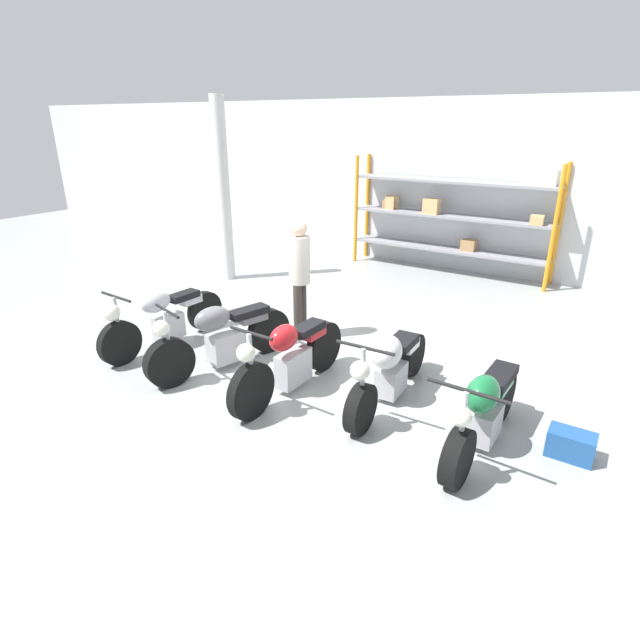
# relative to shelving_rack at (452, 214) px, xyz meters

# --- Properties ---
(ground_plane) EXTENTS (30.00, 30.00, 0.00)m
(ground_plane) POSITION_rel_shelving_rack_xyz_m (0.12, -5.80, -1.27)
(ground_plane) COLOR #9EA3A0
(back_wall) EXTENTS (30.00, 0.08, 3.60)m
(back_wall) POSITION_rel_shelving_rack_xyz_m (0.12, 0.37, 0.53)
(back_wall) COLOR silver
(back_wall) RESTS_ON ground_plane
(shelving_rack) EXTENTS (4.34, 0.63, 2.41)m
(shelving_rack) POSITION_rel_shelving_rack_xyz_m (0.00, 0.00, 0.00)
(shelving_rack) COLOR orange
(shelving_rack) RESTS_ON ground_plane
(support_pillar) EXTENTS (0.28, 0.28, 3.60)m
(support_pillar) POSITION_rel_shelving_rack_xyz_m (-3.76, -2.97, 0.53)
(support_pillar) COLOR silver
(support_pillar) RESTS_ON ground_plane
(motorcycle_silver) EXTENTS (0.63, 2.16, 0.99)m
(motorcycle_silver) POSITION_rel_shelving_rack_xyz_m (-2.21, -6.06, -0.83)
(motorcycle_silver) COLOR black
(motorcycle_silver) RESTS_ON ground_plane
(motorcycle_grey) EXTENTS (0.84, 2.15, 1.02)m
(motorcycle_grey) POSITION_rel_shelving_rack_xyz_m (-1.00, -6.10, -0.84)
(motorcycle_grey) COLOR black
(motorcycle_grey) RESTS_ON ground_plane
(motorcycle_red) EXTENTS (0.59, 2.12, 1.04)m
(motorcycle_red) POSITION_rel_shelving_rack_xyz_m (0.16, -6.14, -0.82)
(motorcycle_red) COLOR black
(motorcycle_red) RESTS_ON ground_plane
(motorcycle_white) EXTENTS (0.65, 2.11, 1.00)m
(motorcycle_white) POSITION_rel_shelving_rack_xyz_m (1.27, -5.68, -0.84)
(motorcycle_white) COLOR black
(motorcycle_white) RESTS_ON ground_plane
(motorcycle_green) EXTENTS (0.74, 1.94, 0.98)m
(motorcycle_green) POSITION_rel_shelving_rack_xyz_m (2.46, -6.00, -0.85)
(motorcycle_green) COLOR black
(motorcycle_green) RESTS_ON ground_plane
(person_browsing) EXTENTS (0.38, 0.38, 1.83)m
(person_browsing) POSITION_rel_shelving_rack_xyz_m (-0.69, -4.70, -0.19)
(person_browsing) COLOR #38332D
(person_browsing) RESTS_ON ground_plane
(toolbox) EXTENTS (0.44, 0.26, 0.28)m
(toolbox) POSITION_rel_shelving_rack_xyz_m (3.27, -5.68, -1.13)
(toolbox) COLOR #1E4C8C
(toolbox) RESTS_ON ground_plane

